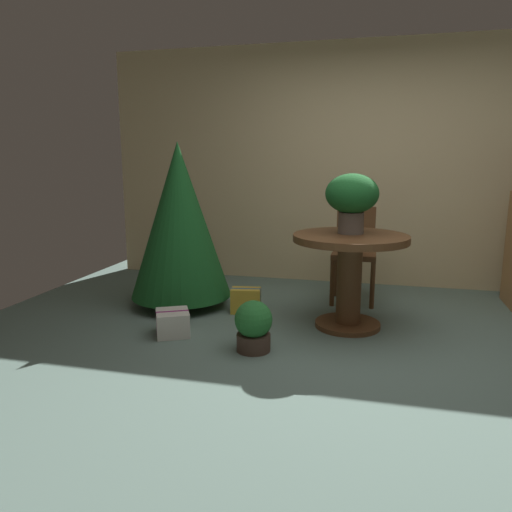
{
  "coord_description": "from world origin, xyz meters",
  "views": [
    {
      "loc": [
        0.05,
        -3.3,
        1.37
      ],
      "look_at": [
        -0.84,
        0.26,
        0.64
      ],
      "focal_mm": 34.19,
      "sensor_mm": 36.0,
      "label": 1
    }
  ],
  "objects_px": {
    "gift_box_gold": "(246,301)",
    "potted_plant": "(253,326)",
    "holiday_tree": "(180,221)",
    "round_dining_table": "(350,264)",
    "wooden_chair_far": "(355,248)",
    "gift_box_cream": "(173,323)",
    "flower_vase": "(352,197)"
  },
  "relations": [
    {
      "from": "holiday_tree",
      "to": "potted_plant",
      "type": "bearing_deg",
      "value": -44.54
    },
    {
      "from": "wooden_chair_far",
      "to": "gift_box_cream",
      "type": "distance_m",
      "value": 1.94
    },
    {
      "from": "round_dining_table",
      "to": "potted_plant",
      "type": "relative_size",
      "value": 2.48
    },
    {
      "from": "round_dining_table",
      "to": "wooden_chair_far",
      "type": "height_order",
      "value": "wooden_chair_far"
    },
    {
      "from": "flower_vase",
      "to": "holiday_tree",
      "type": "bearing_deg",
      "value": 173.68
    },
    {
      "from": "wooden_chair_far",
      "to": "holiday_tree",
      "type": "height_order",
      "value": "holiday_tree"
    },
    {
      "from": "holiday_tree",
      "to": "potted_plant",
      "type": "relative_size",
      "value": 4.09
    },
    {
      "from": "holiday_tree",
      "to": "round_dining_table",
      "type": "bearing_deg",
      "value": -8.65
    },
    {
      "from": "wooden_chair_far",
      "to": "potted_plant",
      "type": "distance_m",
      "value": 1.66
    },
    {
      "from": "gift_box_gold",
      "to": "potted_plant",
      "type": "bearing_deg",
      "value": -71.21
    },
    {
      "from": "wooden_chair_far",
      "to": "gift_box_gold",
      "type": "xyz_separation_m",
      "value": [
        -0.92,
        -0.65,
        -0.41
      ]
    },
    {
      "from": "round_dining_table",
      "to": "wooden_chair_far",
      "type": "xyz_separation_m",
      "value": [
        0.0,
        0.81,
        -0.02
      ]
    },
    {
      "from": "gift_box_gold",
      "to": "potted_plant",
      "type": "distance_m",
      "value": 0.91
    },
    {
      "from": "wooden_chair_far",
      "to": "gift_box_cream",
      "type": "relative_size",
      "value": 2.56
    },
    {
      "from": "round_dining_table",
      "to": "flower_vase",
      "type": "height_order",
      "value": "flower_vase"
    },
    {
      "from": "flower_vase",
      "to": "wooden_chair_far",
      "type": "bearing_deg",
      "value": 89.6
    },
    {
      "from": "holiday_tree",
      "to": "wooden_chair_far",
      "type": "bearing_deg",
      "value": 19.91
    },
    {
      "from": "round_dining_table",
      "to": "flower_vase",
      "type": "distance_m",
      "value": 0.54
    },
    {
      "from": "flower_vase",
      "to": "holiday_tree",
      "type": "xyz_separation_m",
      "value": [
        -1.57,
        0.17,
        -0.26
      ]
    },
    {
      "from": "gift_box_gold",
      "to": "wooden_chair_far",
      "type": "bearing_deg",
      "value": 35.04
    },
    {
      "from": "wooden_chair_far",
      "to": "gift_box_gold",
      "type": "relative_size",
      "value": 3.21
    },
    {
      "from": "flower_vase",
      "to": "wooden_chair_far",
      "type": "distance_m",
      "value": 0.93
    },
    {
      "from": "gift_box_cream",
      "to": "gift_box_gold",
      "type": "xyz_separation_m",
      "value": [
        0.41,
        0.69,
        0.02
      ]
    },
    {
      "from": "round_dining_table",
      "to": "potted_plant",
      "type": "height_order",
      "value": "round_dining_table"
    },
    {
      "from": "flower_vase",
      "to": "gift_box_gold",
      "type": "xyz_separation_m",
      "value": [
        -0.92,
        0.1,
        -0.96
      ]
    },
    {
      "from": "potted_plant",
      "to": "gift_box_gold",
      "type": "bearing_deg",
      "value": 108.79
    },
    {
      "from": "flower_vase",
      "to": "potted_plant",
      "type": "distance_m",
      "value": 1.32
    },
    {
      "from": "round_dining_table",
      "to": "wooden_chair_far",
      "type": "bearing_deg",
      "value": 90.0
    },
    {
      "from": "wooden_chair_far",
      "to": "round_dining_table",
      "type": "bearing_deg",
      "value": -90.0
    },
    {
      "from": "holiday_tree",
      "to": "gift_box_cream",
      "type": "xyz_separation_m",
      "value": [
        0.24,
        -0.77,
        -0.72
      ]
    },
    {
      "from": "gift_box_gold",
      "to": "gift_box_cream",
      "type": "bearing_deg",
      "value": -120.85
    },
    {
      "from": "flower_vase",
      "to": "gift_box_cream",
      "type": "bearing_deg",
      "value": -155.98
    }
  ]
}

